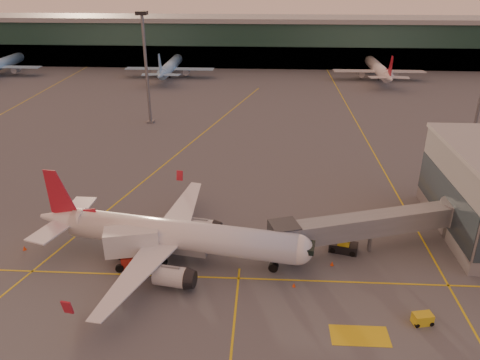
# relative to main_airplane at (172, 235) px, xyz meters

# --- Properties ---
(ground) EXTENTS (600.00, 600.00, 0.00)m
(ground) POSITION_rel_main_airplane_xyz_m (3.67, -8.63, -3.58)
(ground) COLOR #4C4F54
(ground) RESTS_ON ground
(taxi_markings) EXTENTS (100.12, 173.00, 0.01)m
(taxi_markings) POSITION_rel_main_airplane_xyz_m (-3.66, 35.86, -3.57)
(taxi_markings) COLOR yellow
(taxi_markings) RESTS_ON ground
(terminal) EXTENTS (400.00, 20.00, 17.60)m
(terminal) POSITION_rel_main_airplane_xyz_m (3.67, 133.17, 5.19)
(terminal) COLOR #19382D
(terminal) RESTS_ON ground
(mast_west_near) EXTENTS (2.40, 2.40, 25.60)m
(mast_west_near) POSITION_rel_main_airplane_xyz_m (-16.33, 57.37, 11.29)
(mast_west_near) COLOR slate
(mast_west_near) RESTS_ON ground
(distant_aircraft_row) EXTENTS (225.00, 34.00, 13.00)m
(distant_aircraft_row) POSITION_rel_main_airplane_xyz_m (-50.08, 109.37, -3.58)
(distant_aircraft_row) COLOR #8CBFEA
(distant_aircraft_row) RESTS_ON ground
(main_airplane) EXTENTS (36.35, 32.96, 11.01)m
(main_airplane) POSITION_rel_main_airplane_xyz_m (0.00, 0.00, 0.00)
(main_airplane) COLOR white
(main_airplane) RESTS_ON ground
(jet_bridge) EXTENTS (27.86, 11.54, 5.58)m
(jet_bridge) POSITION_rel_main_airplane_xyz_m (26.98, 3.99, 0.25)
(jet_bridge) COLOR slate
(jet_bridge) RESTS_ON ground
(catering_truck) EXTENTS (7.03, 4.22, 5.10)m
(catering_truck) POSITION_rel_main_airplane_xyz_m (-4.69, -1.39, -0.68)
(catering_truck) COLOR #A62017
(catering_truck) RESTS_ON ground
(gpu_cart) EXTENTS (2.30, 1.65, 1.22)m
(gpu_cart) POSITION_rel_main_airplane_xyz_m (28.57, -10.40, -2.98)
(gpu_cart) COLOR yellow
(gpu_cart) RESTS_ON ground
(pushback_tug) EXTENTS (4.04, 2.85, 1.88)m
(pushback_tug) POSITION_rel_main_airplane_xyz_m (22.22, 3.12, -2.81)
(pushback_tug) COLOR black
(pushback_tug) RESTS_ON ground
(cone_nose) EXTENTS (0.45, 0.45, 0.57)m
(cone_nose) POSITION_rel_main_airplane_xyz_m (20.35, -0.24, -3.30)
(cone_nose) COLOR #E43F0C
(cone_nose) RESTS_ON ground
(cone_tail) EXTENTS (0.47, 0.47, 0.60)m
(cone_tail) POSITION_rel_main_airplane_xyz_m (-20.29, 1.04, -3.29)
(cone_tail) COLOR #E43F0C
(cone_tail) RESTS_ON ground
(cone_wing_left) EXTENTS (0.44, 0.44, 0.56)m
(cone_wing_left) POSITION_rel_main_airplane_xyz_m (0.03, 17.02, -3.31)
(cone_wing_left) COLOR #E43F0C
(cone_wing_left) RESTS_ON ground
(cone_fwd) EXTENTS (0.39, 0.39, 0.49)m
(cone_fwd) POSITION_rel_main_airplane_xyz_m (15.32, -4.87, -3.34)
(cone_fwd) COLOR #E43F0C
(cone_fwd) RESTS_ON ground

